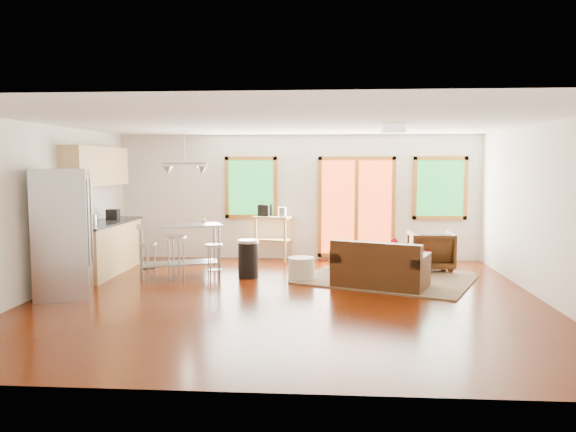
# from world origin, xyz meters

# --- Properties ---
(floor) EXTENTS (7.50, 7.00, 0.02)m
(floor) POSITION_xyz_m (0.00, 0.00, -0.01)
(floor) COLOR #370E00
(floor) RESTS_ON ground
(ceiling) EXTENTS (7.50, 7.00, 0.02)m
(ceiling) POSITION_xyz_m (0.00, 0.00, 2.61)
(ceiling) COLOR white
(ceiling) RESTS_ON ground
(back_wall) EXTENTS (7.50, 0.02, 2.60)m
(back_wall) POSITION_xyz_m (0.00, 3.51, 1.30)
(back_wall) COLOR silver
(back_wall) RESTS_ON ground
(left_wall) EXTENTS (0.02, 7.00, 2.60)m
(left_wall) POSITION_xyz_m (-3.76, 0.00, 1.30)
(left_wall) COLOR silver
(left_wall) RESTS_ON ground
(right_wall) EXTENTS (0.02, 7.00, 2.60)m
(right_wall) POSITION_xyz_m (3.76, 0.00, 1.30)
(right_wall) COLOR silver
(right_wall) RESTS_ON ground
(front_wall) EXTENTS (7.50, 0.02, 2.60)m
(front_wall) POSITION_xyz_m (0.00, -3.51, 1.30)
(front_wall) COLOR silver
(front_wall) RESTS_ON ground
(window_left) EXTENTS (1.10, 0.05, 1.30)m
(window_left) POSITION_xyz_m (-1.00, 3.46, 1.50)
(window_left) COLOR #196023
(window_left) RESTS_ON back_wall
(french_doors) EXTENTS (1.60, 0.05, 2.10)m
(french_doors) POSITION_xyz_m (1.20, 3.46, 1.10)
(french_doors) COLOR #C64019
(french_doors) RESTS_ON back_wall
(window_right) EXTENTS (1.10, 0.05, 1.30)m
(window_right) POSITION_xyz_m (2.90, 3.46, 1.50)
(window_right) COLOR #196023
(window_right) RESTS_ON back_wall
(rug) EXTENTS (3.35, 3.02, 0.03)m
(rug) POSITION_xyz_m (1.63, 1.41, 0.01)
(rug) COLOR #465C3B
(rug) RESTS_ON floor
(loveseat) EXTENTS (1.65, 1.30, 0.77)m
(loveseat) POSITION_xyz_m (1.45, 0.79, 0.31)
(loveseat) COLOR black
(loveseat) RESTS_ON floor
(coffee_table) EXTENTS (1.00, 0.73, 0.36)m
(coffee_table) POSITION_xyz_m (1.89, 1.98, 0.31)
(coffee_table) COLOR #371A09
(coffee_table) RESTS_ON floor
(armchair) EXTENTS (0.79, 0.74, 0.81)m
(armchair) POSITION_xyz_m (2.54, 2.38, 0.40)
(armchair) COLOR black
(armchair) RESTS_ON floor
(ottoman) EXTENTS (0.61, 0.61, 0.36)m
(ottoman) POSITION_xyz_m (0.94, 2.12, 0.18)
(ottoman) COLOR black
(ottoman) RESTS_ON floor
(pouf) EXTENTS (0.55, 0.55, 0.39)m
(pouf) POSITION_xyz_m (0.16, 1.31, 0.20)
(pouf) COLOR beige
(pouf) RESTS_ON floor
(vase) EXTENTS (0.23, 0.23, 0.31)m
(vase) POSITION_xyz_m (1.77, 1.63, 0.51)
(vase) COLOR silver
(vase) RESTS_ON coffee_table
(book) EXTENTS (0.23, 0.06, 0.30)m
(book) POSITION_xyz_m (2.24, 1.90, 0.55)
(book) COLOR maroon
(book) RESTS_ON coffee_table
(cabinets) EXTENTS (0.64, 2.24, 2.30)m
(cabinets) POSITION_xyz_m (-3.49, 1.70, 0.93)
(cabinets) COLOR tan
(cabinets) RESTS_ON floor
(refrigerator) EXTENTS (0.96, 0.95, 1.92)m
(refrigerator) POSITION_xyz_m (-3.34, -0.14, 0.96)
(refrigerator) COLOR #B7BABC
(refrigerator) RESTS_ON floor
(island) EXTENTS (1.57, 1.09, 0.93)m
(island) POSITION_xyz_m (-2.00, 1.44, 0.64)
(island) COLOR #B7BABC
(island) RESTS_ON floor
(cup) EXTENTS (0.14, 0.13, 0.12)m
(cup) POSITION_xyz_m (-1.59, 1.45, 1.01)
(cup) COLOR white
(cup) RESTS_ON island
(bar_stool_a) EXTENTS (0.39, 0.39, 0.65)m
(bar_stool_a) POSITION_xyz_m (-2.47, 1.10, 0.48)
(bar_stool_a) COLOR #B7BABC
(bar_stool_a) RESTS_ON floor
(bar_stool_b) EXTENTS (0.40, 0.40, 0.76)m
(bar_stool_b) POSITION_xyz_m (-2.02, 1.26, 0.56)
(bar_stool_b) COLOR #B7BABC
(bar_stool_b) RESTS_ON floor
(bar_stool_c) EXTENTS (0.39, 0.39, 0.64)m
(bar_stool_c) POSITION_xyz_m (-1.32, 1.12, 0.47)
(bar_stool_c) COLOR #B7BABC
(bar_stool_c) RESTS_ON floor
(trash_can) EXTENTS (0.38, 0.38, 0.67)m
(trash_can) POSITION_xyz_m (-0.78, 1.44, 0.34)
(trash_can) COLOR black
(trash_can) RESTS_ON floor
(kitchen_cart) EXTENTS (0.86, 0.67, 1.15)m
(kitchen_cart) POSITION_xyz_m (-0.54, 3.32, 0.79)
(kitchen_cart) COLOR tan
(kitchen_cart) RESTS_ON floor
(ceiling_flush) EXTENTS (0.35, 0.35, 0.12)m
(ceiling_flush) POSITION_xyz_m (1.60, 0.60, 2.53)
(ceiling_flush) COLOR white
(ceiling_flush) RESTS_ON ceiling
(pendant_light) EXTENTS (0.80, 0.18, 0.79)m
(pendant_light) POSITION_xyz_m (-1.90, 1.50, 1.90)
(pendant_light) COLOR gray
(pendant_light) RESTS_ON ceiling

